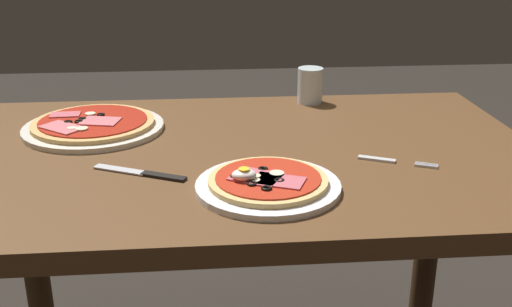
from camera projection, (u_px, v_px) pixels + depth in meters
The scene contains 6 objects.
dining_table at pixel (243, 200), 1.34m from camera, with size 1.26×0.81×0.76m.
pizza_foreground at pixel (267, 183), 1.10m from camera, with size 0.26×0.26×0.05m.
pizza_across_left at pixel (93, 125), 1.41m from camera, with size 0.32×0.32×0.03m.
water_glass_near at pixel (310, 88), 1.62m from camera, with size 0.07×0.07×0.09m.
fork at pixel (391, 161), 1.23m from camera, with size 0.15×0.08×0.00m.
knife at pixel (146, 174), 1.17m from camera, with size 0.18×0.10×0.01m.
Camera 1 is at (-0.08, -1.21, 1.22)m, focal length 43.15 mm.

